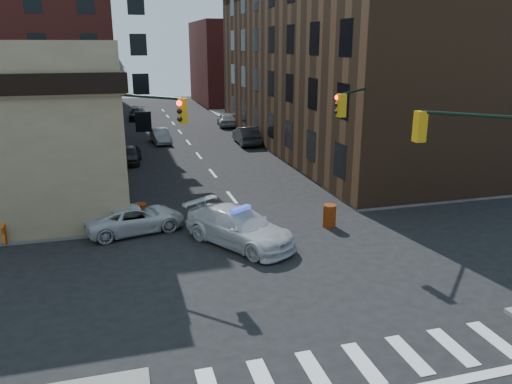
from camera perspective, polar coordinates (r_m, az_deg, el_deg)
ground at (r=20.93m, az=3.49°, el=-8.47°), size 140.00×140.00×0.00m
sidewalk_ne at (r=59.16m, az=14.35°, el=7.57°), size 34.00×54.50×0.15m
commercial_row_ne at (r=44.79m, az=10.18°, el=13.99°), size 14.00×34.00×14.00m
filler_nw at (r=80.45m, az=-23.42°, el=14.71°), size 20.00×18.00×16.00m
filler_ne at (r=78.59m, az=-0.73°, el=14.54°), size 16.00×16.00×12.00m
signal_pole_nw at (r=23.64m, az=-14.31°, el=5.07°), size 3.58×3.67×8.00m
signal_pole_ne at (r=26.60m, az=11.85°, el=6.48°), size 3.67×3.58×8.00m
tree_ne_near at (r=46.31m, az=1.81°, el=9.95°), size 3.00×3.00×4.85m
tree_ne_far at (r=53.95m, az=-0.79°, el=10.91°), size 3.00×3.00×4.85m
police_car at (r=22.79m, az=-1.92°, el=-4.03°), size 5.00×6.06×1.66m
pickup at (r=25.05m, az=-13.63°, el=-2.97°), size 5.16×3.21×1.33m
parked_car_wnear at (r=39.61m, az=-14.20°, el=4.16°), size 1.99×4.01×1.31m
parked_car_wfar at (r=47.07m, az=-10.87°, el=6.31°), size 1.78×4.20×1.35m
parked_car_wdeep at (r=62.78m, az=-13.37°, el=8.70°), size 2.42×4.91×1.37m
parked_car_enear at (r=45.73m, az=-1.11°, el=6.48°), size 1.89×4.99×1.62m
parked_car_efar at (r=56.07m, az=-3.40°, el=8.31°), size 2.33×4.74×1.56m
pedestrian_a at (r=28.07m, az=-16.91°, el=-0.49°), size 0.70×0.66×1.60m
pedestrian_b at (r=28.02m, az=-22.62°, el=-1.09°), size 0.83×0.67×1.61m
pedestrian_c at (r=25.68m, az=-27.11°, el=-2.92°), size 1.18×0.79×1.86m
barrel_road at (r=25.27m, az=8.40°, el=-2.71°), size 0.67×0.67×1.15m
barrel_bank at (r=25.95m, az=-13.05°, el=-2.48°), size 0.77×0.77×1.12m
barricade_nw_a at (r=25.89m, az=-18.97°, el=-2.89°), size 1.30×0.72×0.94m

